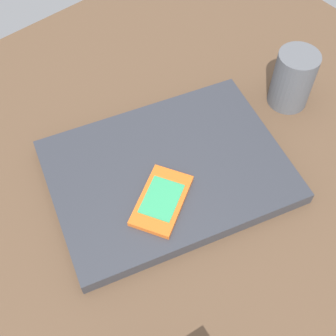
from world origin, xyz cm
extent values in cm
cube|color=brown|center=(0.00, 0.00, 1.50)|extent=(120.00, 80.00, 3.00)
cube|color=#33353D|center=(8.28, -4.09, 4.11)|extent=(39.79, 33.65, 2.22)
cube|color=orange|center=(3.86, -8.01, 5.63)|extent=(11.71, 10.12, 0.83)
cube|color=#33A566|center=(3.86, -8.01, 6.12)|extent=(7.73, 7.10, 0.14)
cylinder|color=#595B60|center=(33.46, -5.23, 7.92)|extent=(6.55, 6.55, 9.85)
camera|label=1|loc=(-15.68, -32.72, 59.42)|focal=48.23mm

